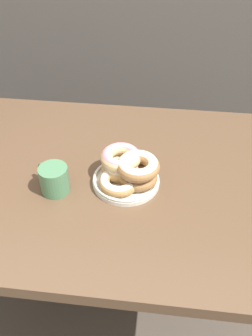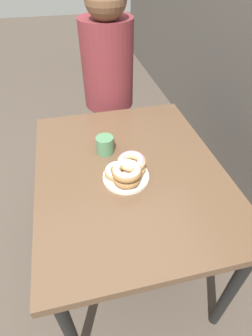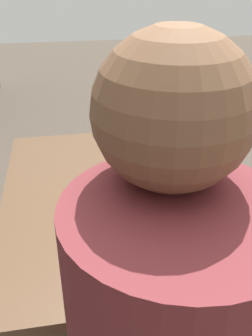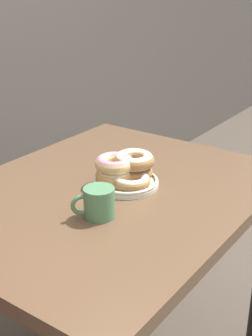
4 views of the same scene
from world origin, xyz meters
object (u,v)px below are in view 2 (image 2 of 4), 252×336
object	(u,v)px
dining_table	(129,181)
coffee_mug	(105,144)
person_figure	(109,93)
donut_plate	(127,171)

from	to	relation	value
dining_table	coffee_mug	world-z (taller)	coffee_mug
dining_table	person_figure	world-z (taller)	person_figure
person_figure	coffee_mug	bearing A→B (deg)	-11.58
donut_plate	coffee_mug	size ratio (longest dim) A/B	2.07
donut_plate	dining_table	bearing A→B (deg)	157.27
coffee_mug	person_figure	size ratio (longest dim) A/B	0.08
dining_table	donut_plate	distance (m)	0.15
donut_plate	coffee_mug	world-z (taller)	donut_plate
dining_table	donut_plate	size ratio (longest dim) A/B	4.79
coffee_mug	person_figure	bearing A→B (deg)	168.42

